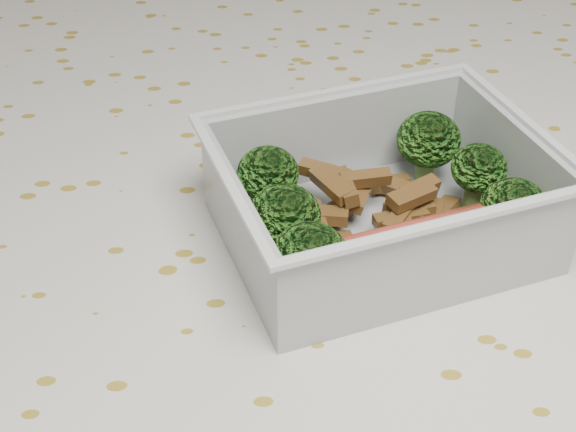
{
  "coord_description": "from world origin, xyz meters",
  "views": [
    {
      "loc": [
        -0.01,
        -0.32,
        1.04
      ],
      "look_at": [
        0.01,
        0.01,
        0.78
      ],
      "focal_mm": 50.0,
      "sensor_mm": 36.0,
      "label": 1
    }
  ],
  "objects": [
    {
      "name": "tablecloth",
      "position": [
        0.0,
        0.0,
        0.72
      ],
      "size": [
        1.46,
        0.96,
        0.19
      ],
      "color": "silver",
      "rests_on": "dining_table"
    },
    {
      "name": "broccoli_florets",
      "position": [
        0.06,
        0.02,
        0.79
      ],
      "size": [
        0.16,
        0.14,
        0.04
      ],
      "color": "#608C3F",
      "rests_on": "lunch_container"
    },
    {
      "name": "sausage",
      "position": [
        0.07,
        -0.02,
        0.78
      ],
      "size": [
        0.14,
        0.06,
        0.03
      ],
      "color": "#B13D2A",
      "rests_on": "lunch_container"
    },
    {
      "name": "meat_pile",
      "position": [
        0.05,
        0.03,
        0.77
      ],
      "size": [
        0.11,
        0.07,
        0.03
      ],
      "color": "brown",
      "rests_on": "lunch_container"
    },
    {
      "name": "dining_table",
      "position": [
        0.0,
        0.0,
        0.67
      ],
      "size": [
        1.4,
        0.9,
        0.75
      ],
      "color": "brown",
      "rests_on": "ground"
    },
    {
      "name": "lunch_container",
      "position": [
        0.06,
        0.02,
        0.78
      ],
      "size": [
        0.2,
        0.18,
        0.06
      ],
      "color": "silver",
      "rests_on": "tablecloth"
    }
  ]
}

